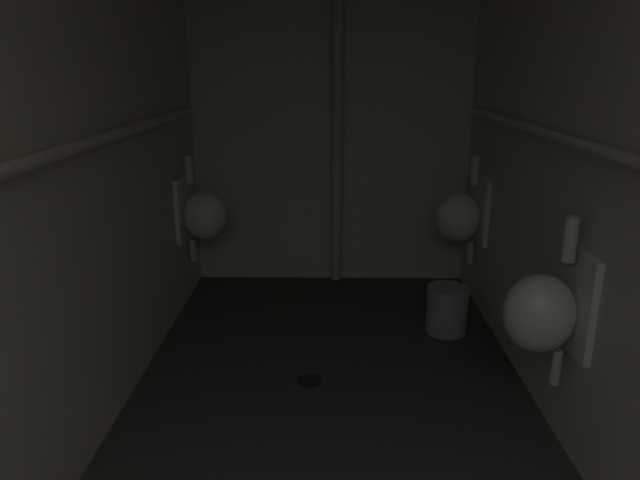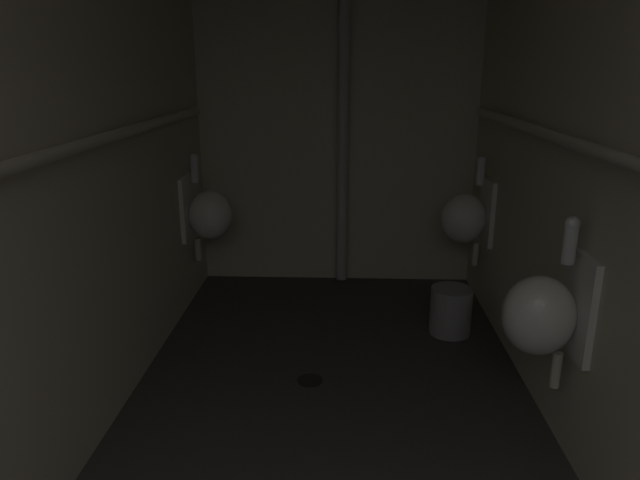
# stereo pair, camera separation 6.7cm
# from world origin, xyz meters

# --- Properties ---
(floor) EXTENTS (2.19, 4.47, 0.08)m
(floor) POSITION_xyz_m (0.00, 2.18, -0.04)
(floor) COLOR #383330
(floor) RESTS_ON ground
(wall_left) EXTENTS (0.06, 4.47, 2.46)m
(wall_left) POSITION_xyz_m (-1.07, 2.18, 1.23)
(wall_left) COLOR beige
(wall_left) RESTS_ON ground
(wall_right) EXTENTS (0.06, 4.47, 2.46)m
(wall_right) POSITION_xyz_m (1.07, 2.18, 1.23)
(wall_right) COLOR beige
(wall_right) RESTS_ON ground
(wall_back) EXTENTS (2.19, 0.06, 2.46)m
(wall_back) POSITION_xyz_m (0.00, 4.38, 1.23)
(wall_back) COLOR beige
(wall_back) RESTS_ON ground
(urinal_left_mid) EXTENTS (0.32, 0.30, 0.76)m
(urinal_left_mid) POSITION_xyz_m (-0.89, 3.84, 0.65)
(urinal_left_mid) COLOR silver
(urinal_right_mid) EXTENTS (0.32, 0.30, 0.76)m
(urinal_right_mid) POSITION_xyz_m (0.89, 2.22, 0.65)
(urinal_right_mid) COLOR silver
(urinal_right_far) EXTENTS (0.32, 0.30, 0.76)m
(urinal_right_far) POSITION_xyz_m (0.89, 3.82, 0.65)
(urinal_right_far) COLOR silver
(supply_pipe_left) EXTENTS (0.06, 3.76, 0.06)m
(supply_pipe_left) POSITION_xyz_m (-0.98, 2.19, 1.33)
(supply_pipe_left) COLOR beige
(supply_pipe_right) EXTENTS (0.06, 3.71, 0.06)m
(supply_pipe_right) POSITION_xyz_m (0.98, 2.20, 1.33)
(supply_pipe_right) COLOR beige
(standpipe_back_wall) EXTENTS (0.09, 0.09, 2.41)m
(standpipe_back_wall) POSITION_xyz_m (0.04, 4.27, 1.23)
(standpipe_back_wall) COLOR #B2B2B2
(standpipe_back_wall) RESTS_ON ground
(floor_drain) EXTENTS (0.14, 0.14, 0.01)m
(floor_drain) POSITION_xyz_m (-0.12, 2.76, 0.00)
(floor_drain) COLOR black
(floor_drain) RESTS_ON ground
(waste_bin) EXTENTS (0.26, 0.26, 0.30)m
(waste_bin) POSITION_xyz_m (0.74, 3.39, 0.15)
(waste_bin) COLOR gray
(waste_bin) RESTS_ON ground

